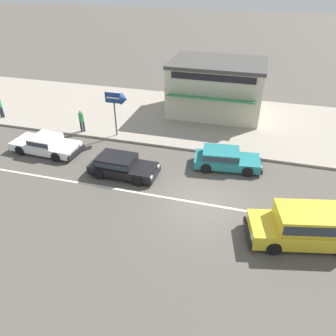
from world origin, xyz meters
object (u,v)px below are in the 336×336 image
Objects in this scene: sedan_white_0 at (46,144)px; pedestrian_far_end at (81,119)px; arrow_signboard at (122,101)px; hatchback_black_4 at (121,165)px; shopfront_mid_block at (216,87)px; hatchback_teal_3 at (225,158)px; pedestrian_mid_kerb at (0,105)px; minivan_yellow_1 at (309,225)px.

pedestrian_far_end reaches higher than sedan_white_0.
sedan_white_0 is 1.45× the size of arrow_signboard.
shopfront_mid_block is at bearing 69.97° from hatchback_black_4.
hatchback_black_4 is at bearing -11.90° from sedan_white_0.
sedan_white_0 is 2.85× the size of pedestrian_far_end.
arrow_signboard is at bearing 164.82° from hatchback_teal_3.
pedestrian_mid_kerb is (-11.70, 4.75, 0.52)m from hatchback_black_4.
pedestrian_mid_kerb is 0.24× the size of shopfront_mid_block.
shopfront_mid_block is (3.71, 10.17, 1.53)m from hatchback_black_4.
shopfront_mid_block reaches higher than hatchback_teal_3.
arrow_signboard is 0.44× the size of shopfront_mid_block.
minivan_yellow_1 is 1.31× the size of hatchback_black_4.
hatchback_teal_3 is at bearing -77.33° from shopfront_mid_block.
pedestrian_mid_kerb is at bearing 176.92° from arrow_signboard.
arrow_signboard reaches higher than hatchback_teal_3.
sedan_white_0 is 7.17m from pedestrian_mid_kerb.
shopfront_mid_block reaches higher than pedestrian_mid_kerb.
hatchback_teal_3 is at bearing -10.48° from pedestrian_far_end.
hatchback_teal_3 is 1.32× the size of arrow_signboard.
shopfront_mid_block is (5.24, 5.96, -0.55)m from arrow_signboard.
arrow_signboard is (-11.13, 6.93, 1.83)m from minivan_yellow_1.
hatchback_black_4 is 10.93m from shopfront_mid_block.
pedestrian_far_end is at bearing 73.09° from sedan_white_0.
minivan_yellow_1 is at bearing -19.36° from pedestrian_mid_kerb.
pedestrian_far_end reaches higher than hatchback_teal_3.
pedestrian_far_end is (0.91, 3.00, 0.51)m from sedan_white_0.
hatchback_teal_3 is (11.00, 1.14, 0.05)m from sedan_white_0.
hatchback_teal_3 is 17.36m from pedestrian_mid_kerb.
arrow_signboard is at bearing 110.08° from hatchback_black_4.
sedan_white_0 is 3.18m from pedestrian_far_end.
pedestrian_mid_kerb is at bearing 157.89° from hatchback_black_4.
sedan_white_0 is 11.06m from hatchback_teal_3.
hatchback_black_4 is at bearing -69.92° from arrow_signboard.
minivan_yellow_1 is at bearing -31.93° from arrow_signboard.
shopfront_mid_block reaches higher than sedan_white_0.
pedestrian_mid_kerb is (-21.29, 7.48, 0.27)m from minivan_yellow_1.
minivan_yellow_1 is 3.02× the size of pedestrian_mid_kerb.
shopfront_mid_block is (15.41, 5.42, 1.01)m from pedestrian_mid_kerb.
minivan_yellow_1 is 9.97m from hatchback_black_4.
arrow_signboard is at bearing 37.34° from sedan_white_0.
hatchback_teal_3 is at bearing -15.18° from arrow_signboard.
hatchback_black_4 is 12.64m from pedestrian_mid_kerb.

